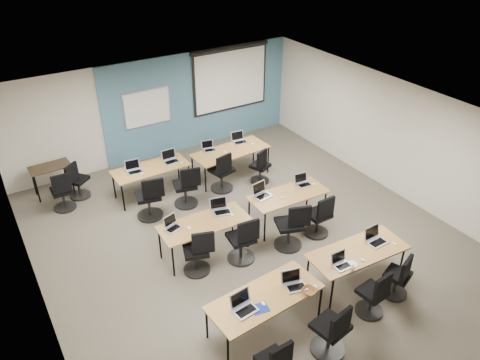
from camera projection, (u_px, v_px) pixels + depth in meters
floor at (249, 240)px, 9.72m from camera, size 8.00×9.00×0.02m
ceiling at (250, 120)px, 8.33m from camera, size 8.00×9.00×0.02m
wall_back at (157, 108)px, 12.30m from camera, size 8.00×0.04×2.70m
wall_front at (447, 347)px, 5.74m from camera, size 8.00×0.04×2.70m
wall_left at (32, 255)px, 7.22m from camera, size 0.04×9.00×2.70m
wall_right at (395, 137)px, 10.83m from camera, size 0.04×9.00×2.70m
blue_accent_panel at (200, 100)px, 12.85m from camera, size 5.50×0.04×2.70m
whiteboard at (147, 108)px, 12.06m from camera, size 1.28×0.03×0.98m
projector_screen at (231, 76)px, 12.95m from camera, size 2.40×0.10×1.82m
training_table_front_left at (265, 298)px, 7.35m from camera, size 1.87×0.78×0.73m
training_table_front_right at (358, 253)px, 8.30m from camera, size 1.83×0.76×0.73m
training_table_mid_left at (204, 225)px, 9.02m from camera, size 1.76×0.73×0.73m
training_table_mid_right at (288, 196)px, 9.90m from camera, size 1.71×0.71×0.73m
training_table_back_left at (151, 169)px, 10.87m from camera, size 1.77×0.74×0.73m
training_table_back_right at (231, 152)px, 11.61m from camera, size 1.93×0.81×0.73m
laptop_0 at (243, 306)px, 7.07m from camera, size 0.36×0.31×0.27m
mouse_0 at (263, 304)px, 7.18m from camera, size 0.08×0.10×0.03m
laptop_1 at (294, 283)px, 7.50m from camera, size 0.33×0.28×0.25m
mouse_1 at (315, 286)px, 7.50m from camera, size 0.07×0.09×0.03m
task_chair_1 at (332, 334)px, 7.08m from camera, size 0.55×0.55×1.03m
laptop_2 at (341, 262)px, 7.93m from camera, size 0.30×0.25×0.23m
mouse_2 at (363, 260)px, 8.05m from camera, size 0.07×0.10×0.04m
task_chair_2 at (374, 297)px, 7.78m from camera, size 0.47×0.47×0.96m
laptop_3 at (375, 238)px, 8.48m from camera, size 0.36×0.30×0.27m
mouse_3 at (394, 244)px, 8.43m from camera, size 0.07×0.10×0.03m
task_chair_3 at (399, 279)px, 8.15m from camera, size 0.48×0.46×0.95m
laptop_4 at (172, 225)px, 8.83m from camera, size 0.30×0.26×0.23m
mouse_4 at (189, 228)px, 8.83m from camera, size 0.09×0.12×0.04m
task_chair_4 at (198, 255)px, 8.67m from camera, size 0.53×0.51×0.99m
laptop_5 at (220, 208)px, 9.30m from camera, size 0.35×0.30×0.27m
mouse_5 at (232, 215)px, 9.20m from camera, size 0.08×0.11×0.04m
task_chair_5 at (243, 243)px, 8.95m from camera, size 0.54×0.54×1.02m
laptop_6 at (261, 193)px, 9.79m from camera, size 0.36×0.30×0.27m
mouse_6 at (282, 197)px, 9.74m from camera, size 0.07×0.10×0.03m
task_chair_6 at (291, 229)px, 9.31m from camera, size 0.59×0.57×1.04m
laptop_7 at (303, 182)px, 10.18m from camera, size 0.31×0.27×0.24m
mouse_7 at (314, 184)px, 10.20m from camera, size 0.07×0.10×0.03m
task_chair_7 at (319, 219)px, 9.65m from camera, size 0.51×0.51×0.99m
laptop_8 at (134, 169)px, 10.66m from camera, size 0.34×0.29×0.26m
mouse_8 at (142, 173)px, 10.60m from camera, size 0.08×0.11×0.03m
task_chair_8 at (150, 201)px, 10.18m from camera, size 0.58×0.58×1.05m
laptop_9 at (170, 159)px, 11.08m from camera, size 0.36×0.30×0.27m
mouse_9 at (182, 162)px, 11.04m from camera, size 0.07×0.10×0.03m
task_chair_9 at (187, 189)px, 10.60m from camera, size 0.55×0.55×1.03m
laptop_10 at (209, 148)px, 11.59m from camera, size 0.30×0.25×0.23m
mouse_10 at (225, 152)px, 11.48m from camera, size 0.08×0.12×0.04m
task_chair_10 at (222, 175)px, 11.17m from camera, size 0.55×0.55×1.03m
laptop_11 at (239, 140)px, 11.97m from camera, size 0.35×0.30×0.26m
mouse_11 at (252, 144)px, 11.89m from camera, size 0.07×0.10×0.03m
task_chair_11 at (260, 169)px, 11.49m from camera, size 0.49×0.46×0.95m
blue_mousepad at (260, 308)px, 7.11m from camera, size 0.29×0.25×0.01m
snack_bowl at (309, 291)px, 7.39m from camera, size 0.30×0.30×0.06m
snack_plate at (352, 264)px, 7.97m from camera, size 0.21×0.21×0.01m
coffee_cup at (353, 268)px, 7.83m from camera, size 0.07×0.07×0.06m
utility_table at (50, 170)px, 10.91m from camera, size 0.91×0.51×0.75m
spare_chair_a at (77, 183)px, 10.89m from camera, size 0.55×0.48×0.96m
spare_chair_b at (63, 194)px, 10.47m from camera, size 0.49×0.49×0.98m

